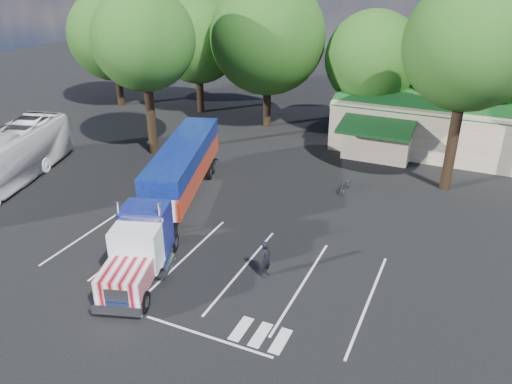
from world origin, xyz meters
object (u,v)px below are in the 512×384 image
at_px(woman, 266,259).
at_px(bicycle, 346,185).
at_px(tour_bus, 3,160).
at_px(silver_sedan, 460,154).
at_px(semi_truck, 174,182).

relative_size(woman, bicycle, 1.10).
bearing_deg(tour_bus, silver_sedan, 16.15).
height_order(woman, tour_bus, tour_bus).
height_order(tour_bus, silver_sedan, tour_bus).
height_order(woman, bicycle, woman).
height_order(semi_truck, bicycle, semi_truck).
height_order(bicycle, tour_bus, tour_bus).
xyz_separation_m(semi_truck, silver_sedan, (15.09, 16.23, -1.50)).
xyz_separation_m(woman, tour_bus, (-20.50, 2.56, 0.88)).
xyz_separation_m(semi_truck, woman, (7.59, -3.77, -1.20)).
distance_m(semi_truck, tour_bus, 12.97).
distance_m(woman, silver_sedan, 21.36).
bearing_deg(woman, silver_sedan, -11.55).
relative_size(woman, tour_bus, 0.15).
bearing_deg(bicycle, semi_truck, -132.80).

